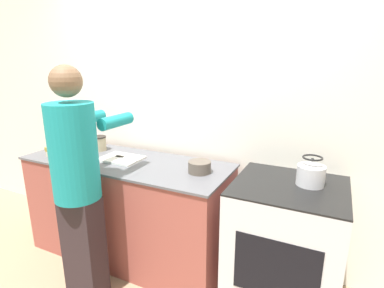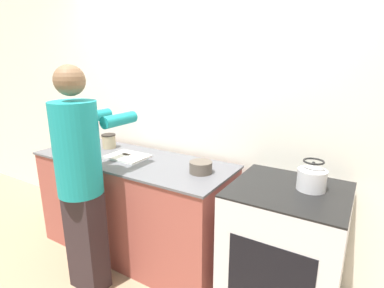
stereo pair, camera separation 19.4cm
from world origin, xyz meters
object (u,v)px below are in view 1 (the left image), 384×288
person (78,179)px  knife (126,157)px  oven (284,246)px  kettle (311,173)px  canister_jar (99,143)px  cutting_board (121,159)px  bowl_prep (200,167)px

person → knife: person is taller
knife → oven: bearing=1.6°
knife → kettle: bearing=4.0°
canister_jar → oven: bearing=-4.1°
person → cutting_board: person is taller
cutting_board → bowl_prep: bearing=1.1°
oven → kettle: bearing=26.8°
knife → canister_jar: (-0.40, 0.12, 0.05)m
person → cutting_board: (-0.05, 0.53, -0.01)m
cutting_board → oven: bearing=0.3°
knife → canister_jar: 0.42m
cutting_board → knife: size_ratio=1.58×
knife → person: bearing=-86.7°
cutting_board → canister_jar: 0.39m
person → cutting_board: 0.53m
canister_jar → person: bearing=-58.1°
cutting_board → bowl_prep: 0.73m
bowl_prep → canister_jar: size_ratio=1.27×
cutting_board → canister_jar: bearing=159.7°
cutting_board → knife: bearing=18.4°
person → kettle: (1.45, 0.60, 0.08)m
oven → bowl_prep: size_ratio=5.37×
oven → bowl_prep: bearing=179.5°
kettle → canister_jar: (-1.86, 0.07, -0.04)m
cutting_board → kettle: size_ratio=1.75×
person → bowl_prep: person is taller
cutting_board → knife: (0.04, 0.01, 0.01)m
kettle → bowl_prep: size_ratio=1.13×
oven → kettle: (0.12, 0.06, 0.54)m
oven → cutting_board: (-1.38, -0.01, 0.45)m
person → bowl_prep: size_ratio=9.85×
knife → kettle: (1.46, 0.05, 0.08)m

